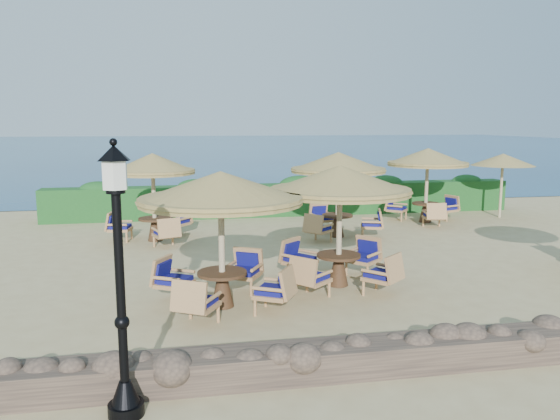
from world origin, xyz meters
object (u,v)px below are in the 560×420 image
object	(u,v)px
cafe_set_1	(340,201)
lamp_post	(121,294)
cafe_set_5	(427,169)
extra_parasol	(503,160)
cafe_set_4	(338,175)
cafe_set_0	(221,210)
cafe_set_3	(153,180)

from	to	relation	value
cafe_set_1	lamp_post	bearing A→B (deg)	-131.02
cafe_set_5	extra_parasol	bearing A→B (deg)	8.02
cafe_set_4	cafe_set_0	bearing A→B (deg)	-124.44
cafe_set_3	cafe_set_5	size ratio (longest dim) A/B	0.95
cafe_set_0	cafe_set_1	xyz separation A→B (m)	(2.62, 0.94, -0.02)
lamp_post	extra_parasol	world-z (taller)	lamp_post
lamp_post	extra_parasol	size ratio (longest dim) A/B	1.38
lamp_post	cafe_set_5	bearing A→B (deg)	50.92
cafe_set_4	lamp_post	bearing A→B (deg)	-119.75
extra_parasol	lamp_post	bearing A→B (deg)	-136.40
cafe_set_0	cafe_set_5	bearing A→B (deg)	44.53
cafe_set_3	cafe_set_5	distance (m)	9.52
lamp_post	cafe_set_0	xyz separation A→B (m)	(1.49, 3.78, 0.36)
lamp_post	cafe_set_4	xyz separation A→B (m)	(5.55, 9.71, 0.39)
lamp_post	cafe_set_5	size ratio (longest dim) A/B	1.16
extra_parasol	cafe_set_0	bearing A→B (deg)	-143.52
cafe_set_5	lamp_post	bearing A→B (deg)	-129.08
extra_parasol	cafe_set_3	world-z (taller)	cafe_set_3
cafe_set_1	cafe_set_5	world-z (taller)	same
extra_parasol	cafe_set_0	xyz separation A→B (m)	(-11.11, -8.22, -0.26)
extra_parasol	cafe_set_3	xyz separation A→B (m)	(-12.64, -1.85, -0.33)
lamp_post	cafe_set_3	world-z (taller)	lamp_post
lamp_post	cafe_set_4	distance (m)	11.19
cafe_set_5	cafe_set_3	bearing A→B (deg)	-171.60
cafe_set_1	cafe_set_4	xyz separation A→B (m)	(1.44, 4.99, 0.06)
cafe_set_3	cafe_set_4	world-z (taller)	same
cafe_set_1	cafe_set_3	xyz separation A→B (m)	(-4.15, 5.43, -0.05)
cafe_set_0	lamp_post	bearing A→B (deg)	-111.45
lamp_post	cafe_set_5	xyz separation A→B (m)	(9.38, 11.55, 0.37)
extra_parasol	cafe_set_0	distance (m)	13.82
lamp_post	cafe_set_1	xyz separation A→B (m)	(4.11, 4.72, 0.34)
cafe_set_3	cafe_set_4	bearing A→B (deg)	-4.53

